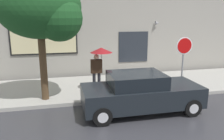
{
  "coord_description": "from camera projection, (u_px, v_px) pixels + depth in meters",
  "views": [
    {
      "loc": [
        -2.49,
        -7.5,
        3.47
      ],
      "look_at": [
        -0.38,
        1.8,
        1.2
      ],
      "focal_mm": 36.2,
      "sensor_mm": 36.0,
      "label": 1
    }
  ],
  "objects": [
    {
      "name": "ground_plane",
      "position": [
        132.0,
        111.0,
        8.46
      ],
      "size": [
        60.0,
        60.0,
        0.0
      ],
      "primitive_type": "plane",
      "color": "#333338"
    },
    {
      "name": "sidewalk",
      "position": [
        114.0,
        86.0,
        11.29
      ],
      "size": [
        20.0,
        4.0,
        0.15
      ],
      "primitive_type": "cube",
      "color": "#A3A099",
      "rests_on": "ground"
    },
    {
      "name": "pedestrian_with_umbrella",
      "position": [
        100.0,
        57.0,
        9.97
      ],
      "size": [
        0.99,
        0.99,
        1.99
      ],
      "color": "black",
      "rests_on": "sidewalk"
    },
    {
      "name": "fire_hydrant",
      "position": [
        143.0,
        82.0,
        10.28
      ],
      "size": [
        0.3,
        0.44,
        0.83
      ],
      "color": "red",
      "rests_on": "sidewalk"
    },
    {
      "name": "street_tree",
      "position": [
        43.0,
        10.0,
        8.46
      ],
      "size": [
        3.18,
        2.71,
        4.85
      ],
      "color": "#4C3823",
      "rests_on": "sidewalk"
    },
    {
      "name": "stop_sign",
      "position": [
        184.0,
        53.0,
        9.87
      ],
      "size": [
        0.76,
        0.1,
        2.46
      ],
      "color": "gray",
      "rests_on": "sidewalk"
    },
    {
      "name": "parked_car",
      "position": [
        140.0,
        93.0,
        8.31
      ],
      "size": [
        4.34,
        1.86,
        1.48
      ],
      "color": "black",
      "rests_on": "ground"
    },
    {
      "name": "building_facade",
      "position": [
        104.0,
        16.0,
        12.86
      ],
      "size": [
        20.0,
        0.67,
        7.0
      ],
      "color": "#9E998E",
      "rests_on": "ground"
    }
  ]
}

